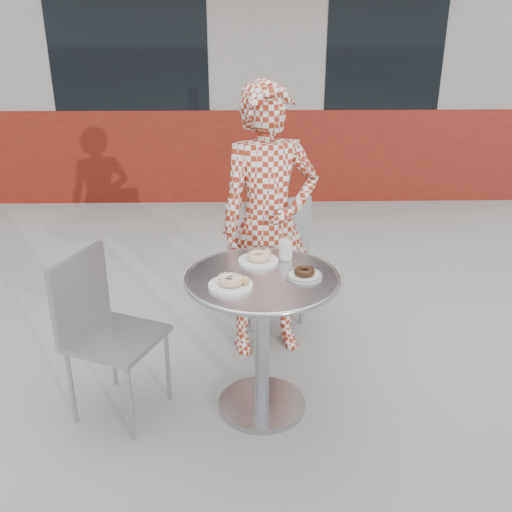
{
  "coord_description": "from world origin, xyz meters",
  "views": [
    {
      "loc": [
        -0.06,
        -2.5,
        1.92
      ],
      "look_at": [
        0.0,
        0.06,
        0.83
      ],
      "focal_mm": 40.0,
      "sensor_mm": 36.0,
      "label": 1
    }
  ],
  "objects_px": {
    "bistro_table": "(262,310)",
    "plate_near": "(231,282)",
    "seated_person": "(269,224)",
    "chair_far": "(267,280)",
    "plate_checker": "(304,274)",
    "chair_left": "(118,367)",
    "milk_cup": "(286,250)",
    "plate_far": "(259,258)"
  },
  "relations": [
    {
      "from": "seated_person",
      "to": "plate_checker",
      "type": "bearing_deg",
      "value": -91.44
    },
    {
      "from": "seated_person",
      "to": "plate_far",
      "type": "height_order",
      "value": "seated_person"
    },
    {
      "from": "plate_checker",
      "to": "bistro_table",
      "type": "bearing_deg",
      "value": 177.27
    },
    {
      "from": "seated_person",
      "to": "plate_near",
      "type": "height_order",
      "value": "seated_person"
    },
    {
      "from": "bistro_table",
      "to": "seated_person",
      "type": "distance_m",
      "value": 0.66
    },
    {
      "from": "bistro_table",
      "to": "plate_near",
      "type": "distance_m",
      "value": 0.28
    },
    {
      "from": "bistro_table",
      "to": "milk_cup",
      "type": "bearing_deg",
      "value": 58.06
    },
    {
      "from": "chair_left",
      "to": "plate_near",
      "type": "relative_size",
      "value": 4.13
    },
    {
      "from": "bistro_table",
      "to": "plate_far",
      "type": "xyz_separation_m",
      "value": [
        -0.01,
        0.17,
        0.21
      ]
    },
    {
      "from": "bistro_table",
      "to": "seated_person",
      "type": "bearing_deg",
      "value": 84.73
    },
    {
      "from": "bistro_table",
      "to": "plate_near",
      "type": "xyz_separation_m",
      "value": [
        -0.15,
        -0.11,
        0.21
      ]
    },
    {
      "from": "bistro_table",
      "to": "chair_far",
      "type": "distance_m",
      "value": 1.04
    },
    {
      "from": "milk_cup",
      "to": "seated_person",
      "type": "bearing_deg",
      "value": 99.17
    },
    {
      "from": "bistro_table",
      "to": "plate_near",
      "type": "relative_size",
      "value": 3.71
    },
    {
      "from": "plate_near",
      "to": "milk_cup",
      "type": "bearing_deg",
      "value": 48.84
    },
    {
      "from": "chair_far",
      "to": "seated_person",
      "type": "xyz_separation_m",
      "value": [
        -0.01,
        -0.37,
        0.53
      ]
    },
    {
      "from": "seated_person",
      "to": "milk_cup",
      "type": "xyz_separation_m",
      "value": [
        0.07,
        -0.42,
        0.01
      ]
    },
    {
      "from": "chair_far",
      "to": "plate_checker",
      "type": "bearing_deg",
      "value": 80.66
    },
    {
      "from": "milk_cup",
      "to": "plate_far",
      "type": "bearing_deg",
      "value": -168.8
    },
    {
      "from": "bistro_table",
      "to": "plate_checker",
      "type": "distance_m",
      "value": 0.28
    },
    {
      "from": "milk_cup",
      "to": "chair_far",
      "type": "bearing_deg",
      "value": 94.06
    },
    {
      "from": "chair_far",
      "to": "plate_checker",
      "type": "distance_m",
      "value": 1.13
    },
    {
      "from": "seated_person",
      "to": "plate_near",
      "type": "distance_m",
      "value": 0.76
    },
    {
      "from": "bistro_table",
      "to": "seated_person",
      "type": "height_order",
      "value": "seated_person"
    },
    {
      "from": "bistro_table",
      "to": "chair_far",
      "type": "xyz_separation_m",
      "value": [
        0.07,
        0.99,
        -0.3
      ]
    },
    {
      "from": "plate_far",
      "to": "milk_cup",
      "type": "bearing_deg",
      "value": 11.2
    },
    {
      "from": "seated_person",
      "to": "milk_cup",
      "type": "distance_m",
      "value": 0.43
    },
    {
      "from": "plate_far",
      "to": "chair_left",
      "type": "bearing_deg",
      "value": -166.31
    },
    {
      "from": "seated_person",
      "to": "chair_far",
      "type": "bearing_deg",
      "value": 74.03
    },
    {
      "from": "chair_left",
      "to": "plate_checker",
      "type": "height_order",
      "value": "chair_left"
    },
    {
      "from": "bistro_table",
      "to": "chair_left",
      "type": "relative_size",
      "value": 0.9
    },
    {
      "from": "plate_near",
      "to": "plate_checker",
      "type": "bearing_deg",
      "value": 16.25
    },
    {
      "from": "plate_checker",
      "to": "milk_cup",
      "type": "xyz_separation_m",
      "value": [
        -0.07,
        0.21,
        0.04
      ]
    },
    {
      "from": "plate_near",
      "to": "chair_far",
      "type": "bearing_deg",
      "value": 78.94
    },
    {
      "from": "milk_cup",
      "to": "plate_checker",
      "type": "bearing_deg",
      "value": -70.38
    },
    {
      "from": "chair_left",
      "to": "plate_checker",
      "type": "bearing_deg",
      "value": -66.65
    },
    {
      "from": "chair_far",
      "to": "chair_left",
      "type": "height_order",
      "value": "chair_far"
    },
    {
      "from": "seated_person",
      "to": "milk_cup",
      "type": "bearing_deg",
      "value": -95.03
    },
    {
      "from": "chair_left",
      "to": "milk_cup",
      "type": "distance_m",
      "value": 1.05
    },
    {
      "from": "chair_far",
      "to": "seated_person",
      "type": "distance_m",
      "value": 0.65
    },
    {
      "from": "chair_left",
      "to": "plate_near",
      "type": "distance_m",
      "value": 0.8
    },
    {
      "from": "plate_checker",
      "to": "seated_person",
      "type": "bearing_deg",
      "value": 102.76
    }
  ]
}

